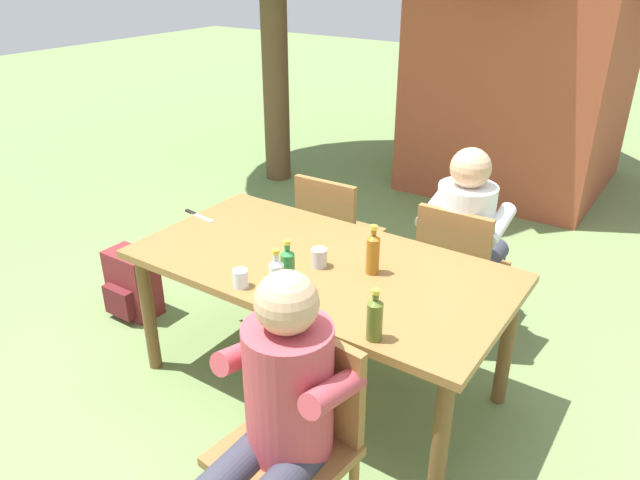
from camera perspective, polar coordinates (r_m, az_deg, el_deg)
The scene contains 16 objects.
ground_plane at distance 3.34m, azimuth 0.00°, elevation -13.36°, with size 24.00×24.00×0.00m, color #6B844C.
dining_table at distance 2.96m, azimuth 0.00°, elevation -3.47°, with size 1.85×0.96×0.74m.
chair_far_right at distance 3.49m, azimuth 12.96°, elevation -2.49°, with size 0.44×0.44×0.87m.
chair_near_right at distance 2.35m, azimuth -2.19°, elevation -17.79°, with size 0.48×0.48×0.87m.
chair_far_left at distance 3.82m, azimuth 1.42°, elevation 0.79°, with size 0.45×0.45×0.87m.
person_in_white_shirt at distance 3.51m, azimuth 13.89°, elevation 0.63°, with size 0.47×0.62×1.18m.
person_in_plaid_shirt at distance 2.18m, azimuth -4.21°, elevation -16.14°, with size 0.47×0.62×1.18m.
bottle_green at distance 2.66m, azimuth -3.09°, elevation -2.67°, with size 0.06×0.06×0.24m.
bottle_amber at distance 2.79m, azimuth 5.06°, elevation -1.21°, with size 0.06×0.06×0.24m.
bottle_clear at distance 2.56m, azimuth -4.13°, elevation -3.78°, with size 0.06×0.06×0.25m.
bottle_olive at distance 2.34m, azimuth 5.23°, elevation -7.39°, with size 0.06×0.06×0.22m.
cup_glass at distance 2.72m, azimuth -7.57°, elevation -3.64°, with size 0.07×0.07×0.08m, color silver.
cup_steel at distance 2.87m, azimuth -0.06°, elevation -1.70°, with size 0.08×0.08×0.09m, color #B2B7BC.
table_knife at distance 3.50m, azimuth -11.61°, elevation 2.35°, with size 0.24×0.05×0.01m.
backpack_by_near_side at distance 3.97m, azimuth -17.44°, elevation -4.05°, with size 0.31×0.25×0.43m.
brick_kiosk at distance 6.12m, azimuth 19.16°, elevation 17.01°, with size 1.98×2.08×2.48m.
Camera 1 is at (1.45, -2.14, 2.11)m, focal length 33.63 mm.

